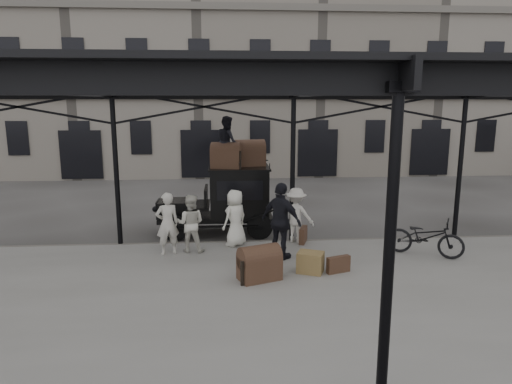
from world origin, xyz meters
TOP-DOWN VIEW (x-y plane):
  - ground at (0.00, 0.00)m, footprint 120.00×120.00m
  - platform at (0.00, -2.00)m, footprint 28.00×8.00m
  - canopy at (0.00, -1.72)m, footprint 22.50×9.00m
  - building_frontage at (0.00, 18.00)m, footprint 64.00×8.00m
  - taxi at (-1.82, 3.33)m, footprint 3.65×1.55m
  - porter_left at (-3.50, 0.99)m, footprint 0.72×0.58m
  - porter_midleft at (-2.91, 1.16)m, footprint 0.86×0.72m
  - porter_centre at (-1.68, 1.61)m, footprint 0.93×0.91m
  - porter_official at (-0.52, 0.42)m, footprint 1.21×1.15m
  - porter_right at (0.09, 1.80)m, footprint 1.19×0.94m
  - bicycle at (3.33, 0.38)m, footprint 2.05×1.57m
  - porter_roof at (-1.86, 3.24)m, footprint 0.77×0.89m
  - steamer_trunk_roof_near at (-1.91, 3.09)m, footprint 1.00×0.73m
  - steamer_trunk_roof_far at (-1.16, 3.54)m, footprint 1.02×0.72m
  - steamer_trunk_platform at (-1.19, -0.98)m, footprint 1.07×0.86m
  - wicker_hamper at (0.07, -0.62)m, footprint 0.73×0.65m
  - suitcase_upright at (0.30, 1.74)m, footprint 0.34×0.62m
  - suitcase_flat at (0.74, -0.68)m, footprint 0.61×0.35m

SIDE VIEW (x-z plane):
  - ground at x=0.00m, z-range 0.00..0.00m
  - platform at x=0.00m, z-range 0.00..0.15m
  - suitcase_flat at x=0.74m, z-range 0.15..0.55m
  - suitcase_upright at x=0.30m, z-range 0.15..0.60m
  - wicker_hamper at x=0.07m, z-range 0.15..0.65m
  - steamer_trunk_platform at x=-1.19m, z-range 0.15..0.83m
  - bicycle at x=3.33m, z-range 0.15..1.18m
  - porter_midleft at x=-2.91m, z-range 0.15..1.73m
  - porter_right at x=0.09m, z-range 0.15..1.76m
  - porter_centre at x=-1.68m, z-range 0.15..1.77m
  - porter_left at x=-3.50m, z-range 0.15..1.84m
  - porter_official at x=-0.52m, z-range 0.15..2.16m
  - taxi at x=-1.82m, z-range 0.11..2.29m
  - steamer_trunk_roof_near at x=-1.91m, z-range 2.18..2.84m
  - steamer_trunk_roof_far at x=-1.16m, z-range 2.18..2.87m
  - porter_roof at x=-1.86m, z-range 2.18..3.77m
  - canopy at x=0.00m, z-range 2.23..6.97m
  - building_frontage at x=0.00m, z-range 0.00..14.00m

